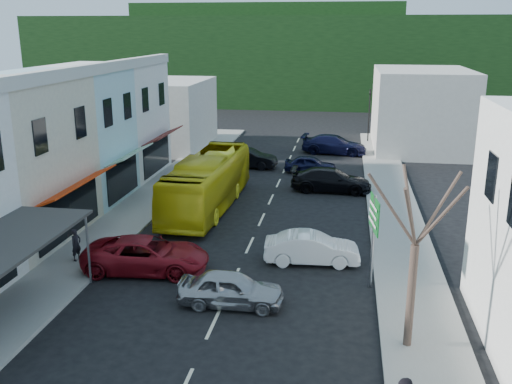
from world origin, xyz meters
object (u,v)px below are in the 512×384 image
(street_tree, at_px, (415,245))
(car_red, at_px, (147,256))
(car_white, at_px, (312,249))
(pedestrian_left, at_px, (76,243))
(traffic_signal, at_px, (369,116))
(bus, at_px, (208,183))
(car_silver, at_px, (231,289))
(direction_sign, at_px, (373,242))

(street_tree, bearing_deg, car_red, 156.37)
(car_white, relative_size, street_tree, 0.59)
(car_white, bearing_deg, pedestrian_left, 94.79)
(street_tree, bearing_deg, car_white, 118.32)
(pedestrian_left, bearing_deg, street_tree, -91.23)
(car_white, distance_m, pedestrian_left, 10.82)
(car_red, height_order, traffic_signal, traffic_signal)
(traffic_signal, bearing_deg, car_white, 92.45)
(bus, height_order, car_white, bus)
(bus, distance_m, traffic_signal, 24.47)
(car_silver, bearing_deg, traffic_signal, -11.31)
(car_red, relative_size, pedestrian_left, 2.71)
(car_silver, xyz_separation_m, direction_sign, (5.44, 2.53, 1.31))
(street_tree, bearing_deg, direction_sign, 102.95)
(car_silver, distance_m, pedestrian_left, 8.39)
(traffic_signal, bearing_deg, street_tree, 99.42)
(bus, height_order, direction_sign, direction_sign)
(bus, bearing_deg, car_red, -91.22)
(direction_sign, bearing_deg, traffic_signal, 80.42)
(car_silver, height_order, street_tree, street_tree)
(direction_sign, bearing_deg, bus, 126.06)
(traffic_signal, bearing_deg, bus, 74.60)
(car_silver, relative_size, direction_sign, 1.10)
(pedestrian_left, distance_m, direction_sign, 13.33)
(bus, xyz_separation_m, direction_sign, (9.30, -9.56, 0.46))
(car_silver, distance_m, car_red, 5.10)
(car_silver, xyz_separation_m, pedestrian_left, (-7.84, 2.98, 0.30))
(car_white, height_order, pedestrian_left, pedestrian_left)
(bus, xyz_separation_m, traffic_signal, (10.10, 22.27, 0.96))
(street_tree, xyz_separation_m, traffic_signal, (-0.27, 36.48, -1.23))
(car_silver, xyz_separation_m, car_white, (2.84, 4.70, 0.00))
(pedestrian_left, height_order, traffic_signal, traffic_signal)
(car_white, bearing_deg, traffic_signal, -10.92)
(traffic_signal, bearing_deg, car_red, 80.50)
(car_white, distance_m, street_tree, 8.33)
(car_silver, height_order, pedestrian_left, pedestrian_left)
(bus, xyz_separation_m, street_tree, (10.37, -14.21, 2.20))
(street_tree, bearing_deg, traffic_signal, 90.43)
(car_silver, bearing_deg, street_tree, -109.03)
(car_white, xyz_separation_m, direction_sign, (2.60, -2.17, 1.31))
(car_white, bearing_deg, street_tree, -156.05)
(direction_sign, distance_m, street_tree, 5.08)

